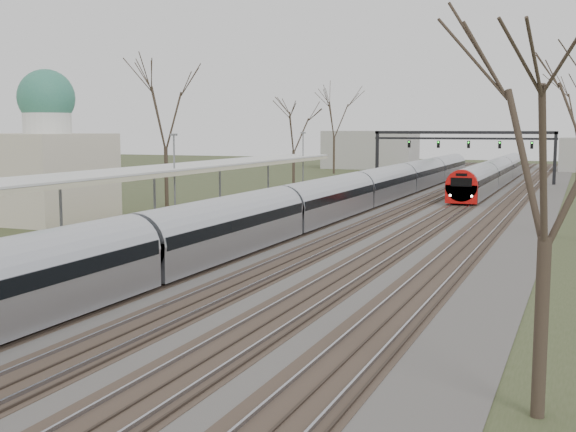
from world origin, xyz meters
name	(u,v)px	position (x,y,z in m)	size (l,w,h in m)	color
track_bed	(401,208)	(0.26, 55.00, 0.06)	(24.00, 160.00, 0.22)	#474442
platform	(186,223)	(-9.05, 37.50, 0.50)	(3.50, 69.00, 1.00)	#9E9B93
canopy	(144,172)	(-9.05, 32.99, 3.93)	(4.10, 50.00, 3.11)	slate
dome_building	(29,167)	(-21.71, 38.00, 3.72)	(10.00, 8.00, 10.30)	beige
signal_gantry	(463,141)	(0.29, 84.99, 4.91)	(21.00, 0.59, 6.08)	black
tree_west_far	(165,107)	(-17.00, 48.00, 8.02)	(5.50, 5.50, 11.33)	#2D231C
tree_east_near	(550,118)	(13.00, 15.00, 6.55)	(4.50, 4.50, 9.27)	#2D231C
train_near	(357,192)	(-2.50, 52.19, 1.48)	(2.62, 90.21, 3.05)	#ACAFB7
train_far	(494,173)	(4.50, 80.31, 1.48)	(2.62, 45.21, 3.05)	#ACAFB7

